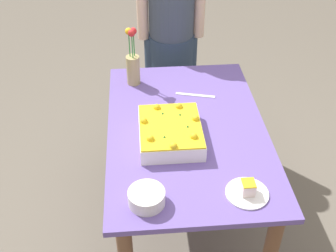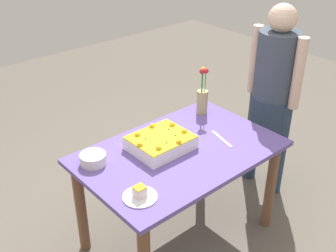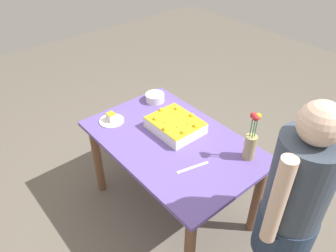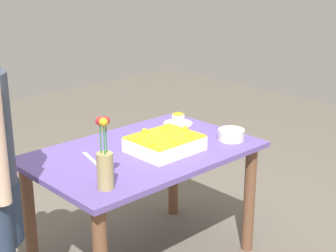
# 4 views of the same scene
# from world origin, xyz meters

# --- Properties ---
(ground_plane) EXTENTS (8.00, 8.00, 0.00)m
(ground_plane) POSITION_xyz_m (0.00, 0.00, 0.00)
(ground_plane) COLOR #645C51
(dining_table) EXTENTS (1.27, 0.82, 0.72)m
(dining_table) POSITION_xyz_m (0.00, 0.00, 0.60)
(dining_table) COLOR #654F9F
(dining_table) RESTS_ON ground_plane
(sheet_cake) EXTENTS (0.37, 0.31, 0.11)m
(sheet_cake) POSITION_xyz_m (0.08, -0.09, 0.77)
(sheet_cake) COLOR white
(sheet_cake) RESTS_ON dining_table
(serving_plate_with_slice) EXTENTS (0.19, 0.19, 0.07)m
(serving_plate_with_slice) POSITION_xyz_m (0.48, 0.21, 0.74)
(serving_plate_with_slice) COLOR white
(serving_plate_with_slice) RESTS_ON dining_table
(cake_knife) EXTENTS (0.08, 0.23, 0.00)m
(cake_knife) POSITION_xyz_m (-0.30, 0.08, 0.72)
(cake_knife) COLOR silver
(cake_knife) RESTS_ON dining_table
(flower_vase) EXTENTS (0.08, 0.08, 0.35)m
(flower_vase) POSITION_xyz_m (-0.46, -0.27, 0.85)
(flower_vase) COLOR tan
(flower_vase) RESTS_ON dining_table
(fruit_bowl) EXTENTS (0.16, 0.16, 0.07)m
(fruit_bowl) POSITION_xyz_m (0.49, -0.23, 0.75)
(fruit_bowl) COLOR silver
(fruit_bowl) RESTS_ON dining_table
(person_standing) EXTENTS (0.31, 0.45, 1.49)m
(person_standing) POSITION_xyz_m (-0.93, -0.00, 0.85)
(person_standing) COLOR #283850
(person_standing) RESTS_ON ground_plane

